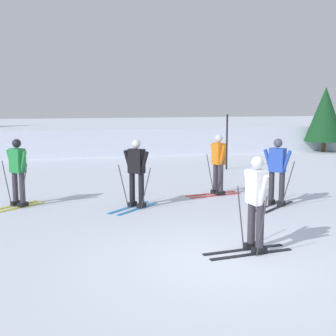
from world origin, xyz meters
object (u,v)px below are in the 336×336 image
(skier_black, at_px, (136,171))
(trail_marker_pole, at_px, (227,142))
(skier_blue, at_px, (277,170))
(conifer_far_right, at_px, (325,114))
(skier_orange, at_px, (218,163))
(skier_white, at_px, (256,201))
(skier_green, at_px, (18,171))

(skier_black, bearing_deg, trail_marker_pole, 51.13)
(skier_blue, height_order, trail_marker_pole, trail_marker_pole)
(trail_marker_pole, bearing_deg, conifer_far_right, 33.40)
(skier_orange, height_order, conifer_far_right, conifer_far_right)
(skier_white, xyz_separation_m, skier_orange, (1.08, 4.97, -0.00))
(skier_white, bearing_deg, skier_blue, 58.10)
(skier_blue, relative_size, skier_black, 1.00)
(skier_orange, height_order, skier_green, same)
(conifer_far_right, bearing_deg, skier_black, -138.48)
(trail_marker_pole, bearing_deg, skier_orange, -113.53)
(skier_green, bearing_deg, skier_white, -47.68)
(skier_orange, height_order, trail_marker_pole, trail_marker_pole)
(skier_orange, bearing_deg, skier_black, -157.53)
(skier_orange, xyz_separation_m, skier_black, (-2.51, -1.04, 0.00))
(skier_white, distance_m, skier_orange, 5.08)
(skier_blue, bearing_deg, conifer_far_right, 53.43)
(skier_green, relative_size, conifer_far_right, 0.52)
(skier_white, distance_m, conifer_far_right, 17.39)
(conifer_far_right, bearing_deg, skier_green, -146.85)
(skier_white, bearing_deg, conifer_far_right, 54.47)
(skier_white, xyz_separation_m, skier_blue, (2.05, 3.29, 0.00))
(skier_green, bearing_deg, skier_orange, 2.52)
(skier_black, bearing_deg, skier_orange, 22.47)
(skier_orange, relative_size, skier_green, 1.00)
(skier_blue, distance_m, skier_green, 6.51)
(skier_orange, height_order, skier_black, same)
(skier_blue, relative_size, skier_green, 1.00)
(skier_green, relative_size, trail_marker_pole, 0.81)
(skier_blue, distance_m, conifer_far_right, 13.53)
(trail_marker_pole, height_order, conifer_far_right, conifer_far_right)
(skier_green, relative_size, skier_black, 1.00)
(skier_green, bearing_deg, skier_blue, -12.76)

